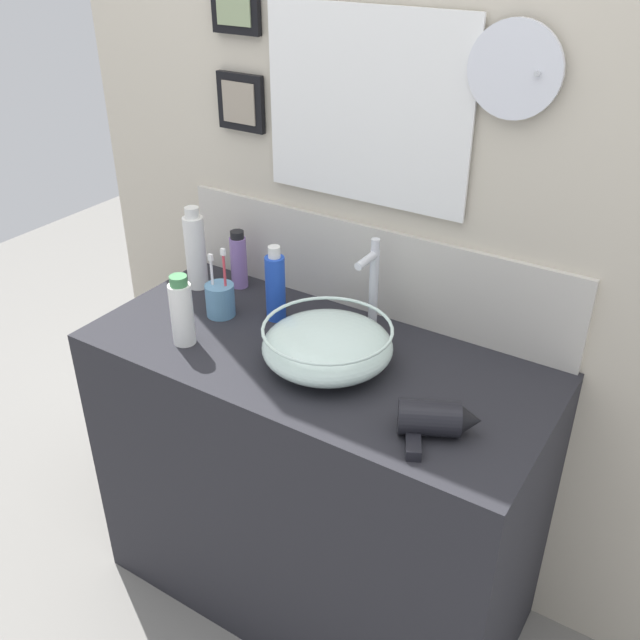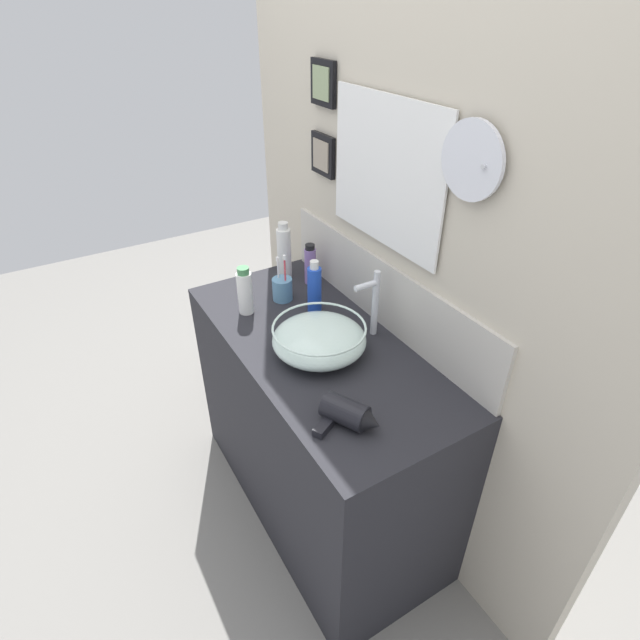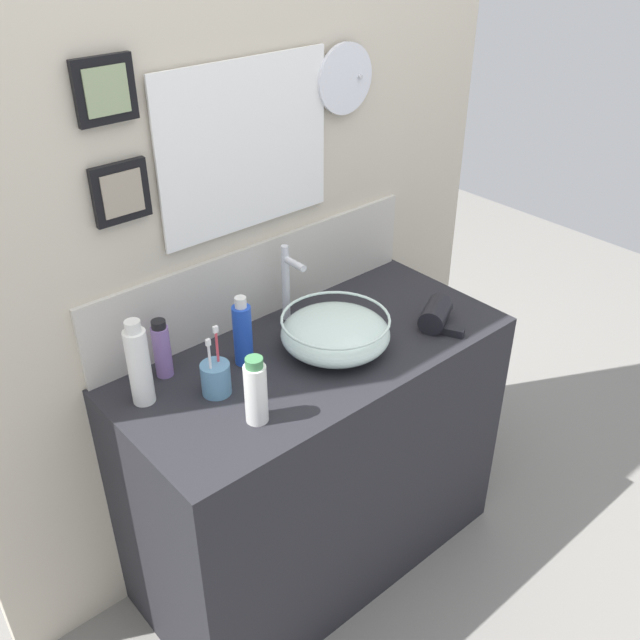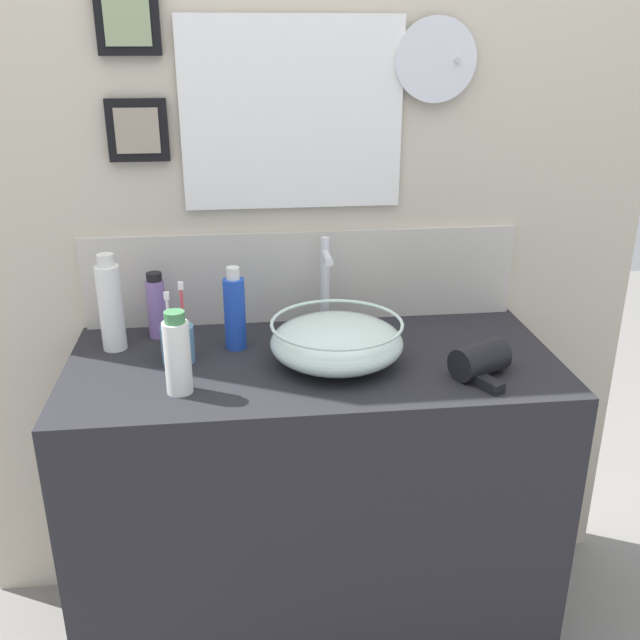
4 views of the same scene
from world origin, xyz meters
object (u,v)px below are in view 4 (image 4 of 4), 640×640
faucet (326,279)px  lotion_bottle (111,305)px  glass_bowl_sink (337,341)px  toothbrush_cup (178,343)px  hair_drier (485,360)px  shampoo_bottle (235,312)px  soap_dispenser (157,306)px  spray_bottle (177,354)px

faucet → lotion_bottle: 0.53m
glass_bowl_sink → faucet: size_ratio=1.27×
glass_bowl_sink → toothbrush_cup: toothbrush_cup is taller
hair_drier → shampoo_bottle: bearing=158.9°
toothbrush_cup → soap_dispenser: size_ratio=1.14×
hair_drier → spray_bottle: (-0.68, -0.01, 0.05)m
spray_bottle → lotion_bottle: bearing=124.6°
toothbrush_cup → spray_bottle: 0.16m
faucet → shampoo_bottle: faucet is taller
glass_bowl_sink → toothbrush_cup: bearing=171.9°
shampoo_bottle → spray_bottle: 0.25m
shampoo_bottle → soap_dispenser: shampoo_bottle is taller
faucet → soap_dispenser: size_ratio=1.44×
faucet → spray_bottle: size_ratio=1.32×
glass_bowl_sink → toothbrush_cup: 0.37m
shampoo_bottle → glass_bowl_sink: bearing=-26.8°
toothbrush_cup → shampoo_bottle: shampoo_bottle is taller
soap_dispenser → toothbrush_cup: bearing=-69.1°
glass_bowl_sink → hair_drier: size_ratio=1.69×
toothbrush_cup → spray_bottle: size_ratio=1.05×
soap_dispenser → spray_bottle: spray_bottle is taller
glass_bowl_sink → toothbrush_cup: size_ratio=1.59×
faucet → toothbrush_cup: bearing=-156.6°
toothbrush_cup → lotion_bottle: 0.20m
glass_bowl_sink → soap_dispenser: 0.48m
soap_dispenser → shampoo_bottle: bearing=-25.7°
soap_dispenser → spray_bottle: bearing=-76.9°
faucet → toothbrush_cup: faucet is taller
lotion_bottle → faucet: bearing=7.1°
hair_drier → glass_bowl_sink: bearing=163.2°
faucet → soap_dispenser: (-0.43, -0.00, -0.05)m
faucet → spray_bottle: bearing=-138.2°
hair_drier → spray_bottle: 0.68m
faucet → shampoo_bottle: bearing=-157.9°
hair_drier → lotion_bottle: size_ratio=0.76×
hair_drier → toothbrush_cup: 0.71m
hair_drier → soap_dispenser: soap_dispenser is taller
toothbrush_cup → glass_bowl_sink: bearing=-8.1°
glass_bowl_sink → spray_bottle: spray_bottle is taller
spray_bottle → lotion_bottle: 0.30m
faucet → soap_dispenser: 0.43m
spray_bottle → lotion_bottle: size_ratio=0.77×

